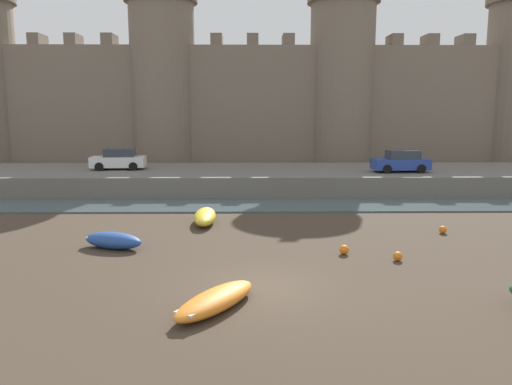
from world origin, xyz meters
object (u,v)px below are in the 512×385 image
Objects in this scene: mooring_buoy_near_channel at (344,250)px; mooring_buoy_near_shore at (398,256)px; rowboat_near_channel_right at (205,216)px; rowboat_foreground_centre at (216,300)px; mooring_buoy_off_centre at (443,230)px; car_quay_west at (119,159)px; rowboat_near_channel_left at (113,240)px; car_quay_centre_east at (401,162)px.

mooring_buoy_near_shore is (2.00, -0.95, -0.01)m from mooring_buoy_near_channel.
mooring_buoy_near_shore is (8.42, -6.93, -0.20)m from rowboat_near_channel_right.
rowboat_near_channel_right is at bearing 140.53° from mooring_buoy_near_shore.
rowboat_foreground_centre reaches higher than mooring_buoy_off_centre.
rowboat_near_channel_right is at bearing 96.54° from rowboat_foreground_centre.
mooring_buoy_near_channel is 6.64m from mooring_buoy_off_centre.
rowboat_near_channel_right is at bearing 168.70° from mooring_buoy_off_centre.
car_quay_west is at bearing 130.08° from mooring_buoy_near_shore.
rowboat_near_channel_left is 7.86× the size of mooring_buoy_near_shore.
mooring_buoy_near_shore is (12.05, -2.03, -0.18)m from rowboat_near_channel_left.
rowboat_foreground_centre is 14.23m from mooring_buoy_off_centre.
car_quay_west is (-9.08, 24.08, 1.98)m from rowboat_foreground_centre.
rowboat_foreground_centre is at bearing -130.88° from mooring_buoy_near_channel.
mooring_buoy_near_channel is 2.21m from mooring_buoy_near_shore.
mooring_buoy_near_shore is at bearing -128.40° from mooring_buoy_off_centre.
rowboat_near_channel_left is 23.16m from car_quay_centre_east.
rowboat_near_channel_right is at bearing 53.48° from rowboat_near_channel_left.
rowboat_near_channel_left is 7.33× the size of mooring_buoy_near_channel.
rowboat_foreground_centre is 25.81m from car_quay_west.
rowboat_near_channel_left is 12.22m from mooring_buoy_near_shore.
rowboat_near_channel_left is 0.72× the size of car_quay_centre_east.
mooring_buoy_off_centre is at bearing 32.65° from mooring_buoy_near_channel.
mooring_buoy_off_centre is 13.03m from car_quay_centre_east.
rowboat_foreground_centre reaches higher than mooring_buoy_near_channel.
mooring_buoy_near_shore is at bearing 34.75° from rowboat_foreground_centre.
rowboat_near_channel_right is 6.10m from rowboat_near_channel_left.
rowboat_near_channel_right reaches higher than rowboat_near_channel_left.
car_quay_centre_east reaches higher than rowboat_foreground_centre.
mooring_buoy_near_channel is (5.06, 5.85, -0.11)m from rowboat_foreground_centre.
car_quay_centre_east is (7.26, 16.33, 2.08)m from mooring_buoy_near_channel.
car_quay_west is (-19.73, 14.65, 2.10)m from mooring_buoy_off_centre.
rowboat_foreground_centre is at bearing -119.06° from car_quay_centre_east.
car_quay_west is at bearing 143.41° from mooring_buoy_off_centre.
mooring_buoy_near_shore is 0.09× the size of car_quay_centre_east.
rowboat_near_channel_left is at bearing 170.45° from mooring_buoy_near_shore.
mooring_buoy_near_channel is at bearing -147.35° from mooring_buoy_off_centre.
mooring_buoy_near_channel is (6.42, -5.98, -0.19)m from rowboat_near_channel_right.
car_quay_centre_east is at bearing 60.94° from rowboat_foreground_centre.
car_quay_west is at bearing 174.93° from car_quay_centre_east.
rowboat_near_channel_left reaches higher than mooring_buoy_near_shore.
car_quay_centre_east and car_quay_west have the same top height.
mooring_buoy_off_centre is (5.59, 3.58, -0.02)m from mooring_buoy_near_channel.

